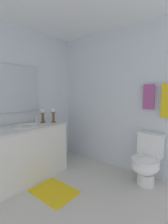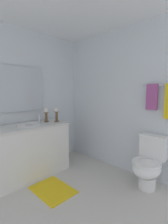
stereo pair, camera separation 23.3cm
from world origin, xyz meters
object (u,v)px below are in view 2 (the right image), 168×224
(mirror, at_px, (20,89))
(bath_mat, at_px, (53,190))
(sink_basin, at_px, (29,127))
(candle_holder_tall, at_px, (57,115))
(towel_near_vanity, at_px, (152,97))
(toilet, at_px, (148,163))
(candle_holder_short, at_px, (46,115))
(vanity_cabinet, at_px, (30,150))
(towel_bar, at_px, (164,85))

(mirror, relative_size, bath_mat, 1.40)
(sink_basin, distance_m, mirror, 0.68)
(sink_basin, height_order, mirror, mirror)
(candle_holder_tall, height_order, towel_near_vanity, towel_near_vanity)
(candle_holder_tall, relative_size, toilet, 0.33)
(sink_basin, bearing_deg, bath_mat, -0.09)
(candle_holder_tall, height_order, toilet, candle_holder_tall)
(candle_holder_tall, bearing_deg, bath_mat, -41.64)
(bath_mat, bearing_deg, towel_near_vanity, 54.80)
(candle_holder_tall, height_order, bath_mat, candle_holder_tall)
(sink_basin, height_order, towel_near_vanity, towel_near_vanity)
(mirror, xyz_separation_m, towel_near_vanity, (1.75, 1.20, -0.12))
(candle_holder_tall, bearing_deg, towel_near_vanity, 26.36)
(sink_basin, bearing_deg, candle_holder_short, 99.30)
(candle_holder_short, bearing_deg, toilet, 21.43)
(sink_basin, relative_size, toilet, 0.54)
(candle_holder_short, bearing_deg, vanity_cabinet, -80.72)
(sink_basin, relative_size, candle_holder_short, 1.64)
(towel_bar, distance_m, bath_mat, 2.15)
(candle_holder_tall, distance_m, toilet, 1.68)
(bath_mat, bearing_deg, toilet, 47.11)
(vanity_cabinet, relative_size, towel_near_vanity, 3.25)
(candle_holder_short, distance_m, towel_near_vanity, 1.77)
(vanity_cabinet, distance_m, towel_near_vanity, 2.09)
(sink_basin, distance_m, towel_bar, 2.13)
(towel_bar, distance_m, towel_near_vanity, 0.23)
(mirror, xyz_separation_m, towel_bar, (1.90, 1.22, 0.05))
(sink_basin, xyz_separation_m, candle_holder_tall, (0.06, 0.50, 0.17))
(candle_holder_short, bearing_deg, towel_near_vanity, 28.64)
(mirror, distance_m, towel_bar, 2.25)
(candle_holder_short, distance_m, toilet, 1.83)
(candle_holder_short, distance_m, bath_mat, 1.24)
(candle_holder_tall, bearing_deg, sink_basin, -97.13)
(candle_holder_tall, bearing_deg, toilet, 18.36)
(mirror, relative_size, toilet, 1.12)
(bath_mat, bearing_deg, candle_holder_short, 152.08)
(towel_near_vanity, bearing_deg, bath_mat, -125.20)
(vanity_cabinet, height_order, bath_mat, vanity_cabinet)
(candle_holder_short, height_order, towel_near_vanity, towel_near_vanity)
(sink_basin, bearing_deg, towel_near_vanity, 39.15)
(mirror, distance_m, bath_mat, 1.68)
(towel_near_vanity, height_order, bath_mat, towel_near_vanity)
(mirror, bearing_deg, sink_basin, 0.20)
(vanity_cabinet, bearing_deg, candle_holder_short, 99.28)
(toilet, xyz_separation_m, bath_mat, (-0.92, -0.99, -0.36))
(towel_bar, bearing_deg, sink_basin, -143.11)
(towel_near_vanity, bearing_deg, toilet, -69.09)
(towel_bar, bearing_deg, candle_holder_tall, -155.31)
(mirror, bearing_deg, bath_mat, -0.00)
(toilet, bearing_deg, vanity_cabinet, -147.31)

